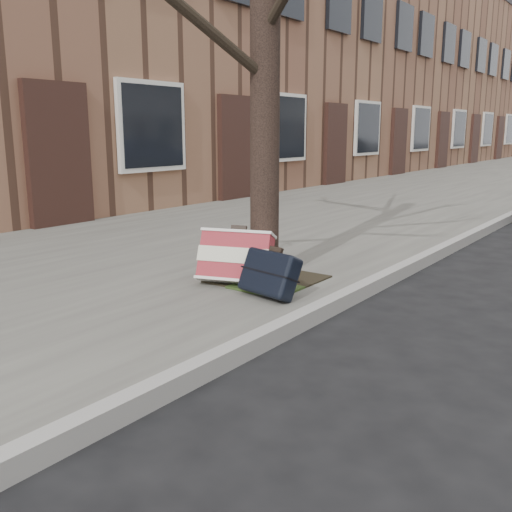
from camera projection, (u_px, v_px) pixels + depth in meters
The scene contains 6 objects.
ground at pixel (443, 404), 3.06m from camera, with size 120.00×120.00×0.00m, color black.
near_sidewalk at pixel (488, 178), 16.98m from camera, with size 5.00×70.00×0.12m, color slate.
house_near at pixel (333, 72), 20.45m from camera, with size 6.80×40.00×7.00m, color brown.
dirt_patch at pixel (268, 279), 5.13m from camera, with size 0.85×0.85×0.01m, color black.
suitcase_red at pixel (236, 258), 4.93m from camera, with size 0.62×0.17×0.45m, color maroon.
suitcase_navy at pixel (270, 273), 4.56m from camera, with size 0.51×0.16×0.36m, color black.
Camera 1 is at (0.86, -2.86, 1.43)m, focal length 40.00 mm.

